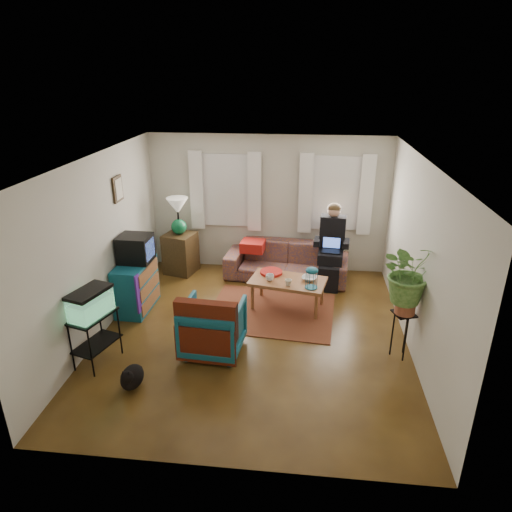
# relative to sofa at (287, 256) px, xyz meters

# --- Properties ---
(floor) EXTENTS (4.50, 5.00, 0.01)m
(floor) POSITION_rel_sofa_xyz_m (-0.40, -2.05, -0.44)
(floor) COLOR #4F2B14
(floor) RESTS_ON ground
(ceiling) EXTENTS (4.50, 5.00, 0.01)m
(ceiling) POSITION_rel_sofa_xyz_m (-0.40, -2.05, 2.16)
(ceiling) COLOR white
(ceiling) RESTS_ON wall_back
(wall_back) EXTENTS (4.50, 0.01, 2.60)m
(wall_back) POSITION_rel_sofa_xyz_m (-0.40, 0.45, 0.86)
(wall_back) COLOR silver
(wall_back) RESTS_ON floor
(wall_front) EXTENTS (4.50, 0.01, 2.60)m
(wall_front) POSITION_rel_sofa_xyz_m (-0.40, -4.55, 0.86)
(wall_front) COLOR silver
(wall_front) RESTS_ON floor
(wall_left) EXTENTS (0.01, 5.00, 2.60)m
(wall_left) POSITION_rel_sofa_xyz_m (-2.65, -2.05, 0.86)
(wall_left) COLOR silver
(wall_left) RESTS_ON floor
(wall_right) EXTENTS (0.01, 5.00, 2.60)m
(wall_right) POSITION_rel_sofa_xyz_m (1.85, -2.05, 0.86)
(wall_right) COLOR silver
(wall_right) RESTS_ON floor
(window_left) EXTENTS (1.08, 0.04, 1.38)m
(window_left) POSITION_rel_sofa_xyz_m (-1.20, 0.43, 1.11)
(window_left) COLOR white
(window_left) RESTS_ON wall_back
(window_right) EXTENTS (1.08, 0.04, 1.38)m
(window_right) POSITION_rel_sofa_xyz_m (0.85, 0.43, 1.11)
(window_right) COLOR white
(window_right) RESTS_ON wall_back
(curtains_left) EXTENTS (1.36, 0.06, 1.50)m
(curtains_left) POSITION_rel_sofa_xyz_m (-1.20, 0.35, 1.11)
(curtains_left) COLOR white
(curtains_left) RESTS_ON wall_back
(curtains_right) EXTENTS (1.36, 0.06, 1.50)m
(curtains_right) POSITION_rel_sofa_xyz_m (0.85, 0.35, 1.11)
(curtains_right) COLOR white
(curtains_right) RESTS_ON wall_back
(picture_frame) EXTENTS (0.04, 0.32, 0.40)m
(picture_frame) POSITION_rel_sofa_xyz_m (-2.61, -1.20, 1.51)
(picture_frame) COLOR #3D2616
(picture_frame) RESTS_ON wall_left
(area_rug) EXTENTS (2.13, 1.77, 0.01)m
(area_rug) POSITION_rel_sofa_xyz_m (-0.18, -1.36, -0.43)
(area_rug) COLOR maroon
(area_rug) RESTS_ON floor
(sofa) EXTENTS (2.34, 1.12, 0.88)m
(sofa) POSITION_rel_sofa_xyz_m (0.00, 0.00, 0.00)
(sofa) COLOR brown
(sofa) RESTS_ON floor
(seated_person) EXTENTS (0.63, 0.75, 1.34)m
(seated_person) POSITION_rel_sofa_xyz_m (0.81, -0.08, 0.23)
(seated_person) COLOR black
(seated_person) RESTS_ON sofa
(side_table) EXTENTS (0.65, 0.65, 0.78)m
(side_table) POSITION_rel_sofa_xyz_m (-2.05, 0.04, -0.05)
(side_table) COLOR #382815
(side_table) RESTS_ON floor
(table_lamp) EXTENTS (0.49, 0.49, 0.71)m
(table_lamp) POSITION_rel_sofa_xyz_m (-2.05, 0.04, 0.67)
(table_lamp) COLOR white
(table_lamp) RESTS_ON side_table
(dresser) EXTENTS (0.48, 0.92, 0.81)m
(dresser) POSITION_rel_sofa_xyz_m (-2.39, -1.47, -0.03)
(dresser) COLOR #104E63
(dresser) RESTS_ON floor
(crt_tv) EXTENTS (0.51, 0.47, 0.43)m
(crt_tv) POSITION_rel_sofa_xyz_m (-2.37, -1.38, 0.59)
(crt_tv) COLOR black
(crt_tv) RESTS_ON dresser
(aquarium_stand) EXTENTS (0.53, 0.72, 0.72)m
(aquarium_stand) POSITION_rel_sofa_xyz_m (-2.40, -2.98, -0.08)
(aquarium_stand) COLOR black
(aquarium_stand) RESTS_ON floor
(aquarium) EXTENTS (0.48, 0.65, 0.38)m
(aquarium) POSITION_rel_sofa_xyz_m (-2.40, -2.98, 0.46)
(aquarium) COLOR #7FD899
(aquarium) RESTS_ON aquarium_stand
(black_cat) EXTENTS (0.29, 0.43, 0.35)m
(black_cat) POSITION_rel_sofa_xyz_m (-1.75, -3.44, -0.27)
(black_cat) COLOR black
(black_cat) RESTS_ON floor
(armchair) EXTENTS (0.86, 0.81, 0.82)m
(armchair) POSITION_rel_sofa_xyz_m (-0.90, -2.54, -0.03)
(armchair) COLOR #137175
(armchair) RESTS_ON floor
(serape_throw) EXTENTS (0.84, 0.25, 0.68)m
(serape_throw) POSITION_rel_sofa_xyz_m (-0.92, -2.85, 0.14)
(serape_throw) COLOR #9E0A0A
(serape_throw) RESTS_ON armchair
(coffee_table) EXTENTS (1.32, 0.89, 0.50)m
(coffee_table) POSITION_rel_sofa_xyz_m (0.07, -1.17, -0.19)
(coffee_table) COLOR brown
(coffee_table) RESTS_ON floor
(cup_a) EXTENTS (0.16, 0.16, 0.11)m
(cup_a) POSITION_rel_sofa_xyz_m (-0.22, -1.22, 0.11)
(cup_a) COLOR white
(cup_a) RESTS_ON coffee_table
(cup_b) EXTENTS (0.13, 0.13, 0.10)m
(cup_b) POSITION_rel_sofa_xyz_m (0.09, -1.38, 0.11)
(cup_b) COLOR beige
(cup_b) RESTS_ON coffee_table
(bowl) EXTENTS (0.28, 0.28, 0.06)m
(bowl) POSITION_rel_sofa_xyz_m (0.42, -1.13, 0.09)
(bowl) COLOR white
(bowl) RESTS_ON coffee_table
(snack_tray) EXTENTS (0.44, 0.44, 0.04)m
(snack_tray) POSITION_rel_sofa_xyz_m (-0.22, -0.94, 0.08)
(snack_tray) COLOR #B21414
(snack_tray) RESTS_ON coffee_table
(birdcage) EXTENTS (0.23, 0.23, 0.35)m
(birdcage) POSITION_rel_sofa_xyz_m (0.45, -1.42, 0.24)
(birdcage) COLOR #115B6B
(birdcage) RESTS_ON coffee_table
(plant_stand) EXTENTS (0.36, 0.36, 0.68)m
(plant_stand) POSITION_rel_sofa_xyz_m (1.67, -2.39, -0.10)
(plant_stand) COLOR black
(plant_stand) RESTS_ON floor
(potted_plant) EXTENTS (0.95, 0.88, 0.86)m
(potted_plant) POSITION_rel_sofa_xyz_m (1.67, -2.39, 0.70)
(potted_plant) COLOR #599947
(potted_plant) RESTS_ON plant_stand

